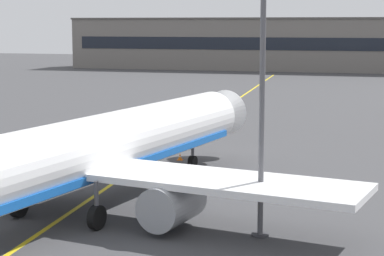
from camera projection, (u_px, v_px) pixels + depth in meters
The scene contains 5 objects.
taxiway_centreline at pixel (164, 149), 60.03m from camera, with size 0.30×180.00×0.01m, color yellow.
airliner_foreground at pixel (76, 156), 38.89m from camera, with size 32.34×41.28×11.65m.
apron_lamp_post at pixel (262, 100), 34.48m from camera, with size 2.24×0.90×13.24m.
safety_cone_by_nose_gear at pixel (180, 157), 55.15m from camera, with size 0.44×0.44×0.55m.
terminal_building at pixel (345, 44), 156.73m from camera, with size 128.26×12.40×12.00m.
Camera 1 is at (18.39, -26.22, 10.66)m, focal length 65.55 mm.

